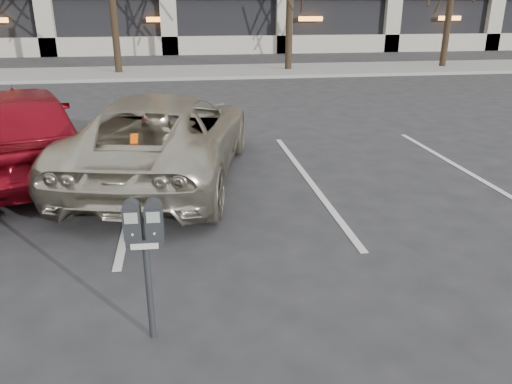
# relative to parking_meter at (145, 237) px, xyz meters

# --- Properties ---
(ground) EXTENTS (140.00, 140.00, 0.00)m
(ground) POSITION_rel_parking_meter_xyz_m (0.96, 1.49, -0.96)
(ground) COLOR #28282B
(ground) RESTS_ON ground
(sidewalk) EXTENTS (80.00, 4.00, 0.12)m
(sidewalk) POSITION_rel_parking_meter_xyz_m (0.96, 17.49, -0.90)
(sidewalk) COLOR gray
(sidewalk) RESTS_ON ground
(stall_lines) EXTENTS (16.90, 5.20, 0.00)m
(stall_lines) POSITION_rel_parking_meter_xyz_m (-0.44, 3.79, -0.95)
(stall_lines) COLOR silver
(stall_lines) RESTS_ON ground
(parking_meter) EXTENTS (0.32, 0.14, 1.25)m
(parking_meter) POSITION_rel_parking_meter_xyz_m (0.00, 0.00, 0.00)
(parking_meter) COLOR black
(parking_meter) RESTS_ON ground
(suv_silver) EXTENTS (3.34, 5.41, 1.40)m
(suv_silver) POSITION_rel_parking_meter_xyz_m (0.05, 4.30, -0.26)
(suv_silver) COLOR #BEB7A2
(suv_silver) RESTS_ON ground
(car_red) EXTENTS (3.17, 4.81, 1.52)m
(car_red) POSITION_rel_parking_meter_xyz_m (-2.32, 4.89, -0.20)
(car_red) COLOR maroon
(car_red) RESTS_ON ground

